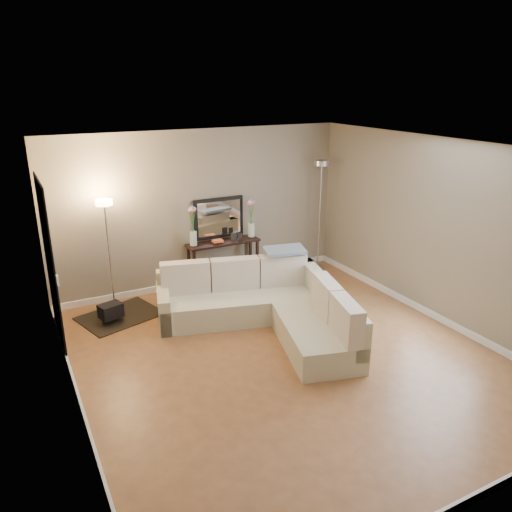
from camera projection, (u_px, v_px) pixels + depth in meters
name	position (u px, v px, depth m)	size (l,w,h in m)	color
floor	(285.00, 356.00, 6.35)	(5.00, 5.50, 0.01)	#976036
ceiling	(289.00, 149.00, 5.48)	(5.00, 5.50, 0.01)	white
wall_back	(201.00, 209.00, 8.22)	(5.00, 0.02, 2.60)	gray
wall_front	(482.00, 376.00, 3.60)	(5.00, 0.02, 2.60)	gray
wall_left	(64.00, 301.00, 4.82)	(0.02, 5.50, 2.60)	gray
wall_right	(441.00, 232.00, 7.00)	(0.02, 5.50, 2.60)	gray
baseboard_back	(205.00, 280.00, 8.62)	(5.00, 0.03, 0.10)	white
baseboard_front	(456.00, 507.00, 4.04)	(5.00, 0.03, 0.10)	white
baseboard_left	(82.00, 408.00, 5.25)	(0.03, 5.50, 0.10)	white
baseboard_right	(429.00, 313.00, 7.41)	(0.03, 5.50, 0.10)	white
doorway	(50.00, 265.00, 6.33)	(0.02, 1.20, 2.20)	black
switch_plate	(58.00, 280.00, 5.58)	(0.02, 0.08, 0.12)	white
sectional_sofa	(267.00, 305.00, 7.04)	(2.52, 2.83, 0.84)	beige
throw_blanket	(285.00, 250.00, 7.46)	(0.60, 0.35, 0.05)	slate
console_table	(219.00, 261.00, 8.42)	(1.24, 0.34, 0.76)	black
leaning_mirror	(219.00, 218.00, 8.35)	(0.88, 0.05, 0.69)	black
table_decor	(224.00, 239.00, 8.29)	(0.53, 0.11, 0.12)	orange
flower_vase_left	(193.00, 229.00, 8.01)	(0.14, 0.11, 0.65)	silver
flower_vase_right	(251.00, 221.00, 8.47)	(0.14, 0.11, 0.65)	silver
floor_lamp_lit	(107.00, 233.00, 7.29)	(0.30, 0.30, 1.70)	silver
floor_lamp_unlit	(321.00, 194.00, 8.83)	(0.29, 0.29, 2.00)	silver
charcoal_rug	(120.00, 316.00, 7.41)	(1.11, 0.83, 0.01)	black
black_bag	(111.00, 311.00, 7.17)	(0.31, 0.22, 0.20)	black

